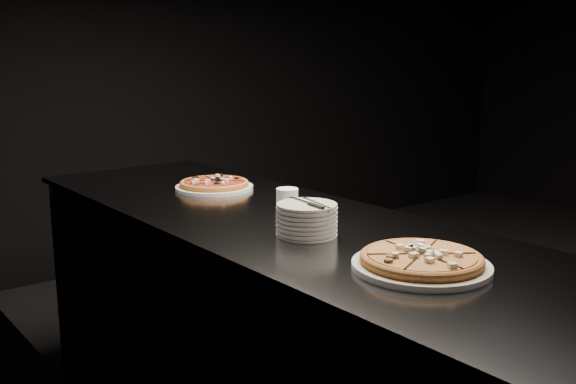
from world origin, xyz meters
TOP-DOWN VIEW (x-y plane):
  - wall_left at (-2.50, 0.00)m, footprint 0.02×5.00m
  - wall_back at (0.00, 2.50)m, footprint 5.00×0.02m
  - counter at (-2.13, 0.00)m, footprint 0.74×2.44m
  - pizza_mushroom at (-2.17, -0.62)m, footprint 0.40×0.40m
  - pizza_tomato at (-2.05, 0.53)m, footprint 0.34×0.34m
  - plate_stack at (-2.19, -0.20)m, footprint 0.18×0.18m
  - cutlery at (-2.18, -0.22)m, footprint 0.08×0.18m
  - ramekin at (-2.02, 0.11)m, footprint 0.08×0.08m

SIDE VIEW (x-z plane):
  - counter at x=-2.13m, z-range 0.00..0.92m
  - pizza_tomato at x=-2.05m, z-range 0.92..0.96m
  - pizza_mushroom at x=-2.17m, z-range 0.92..0.96m
  - ramekin at x=-2.02m, z-range 0.92..0.99m
  - plate_stack at x=-2.19m, z-range 0.92..1.01m
  - cutlery at x=-2.18m, z-range 1.01..1.02m
  - wall_left at x=-2.50m, z-range 0.00..2.80m
  - wall_back at x=0.00m, z-range 0.00..2.80m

